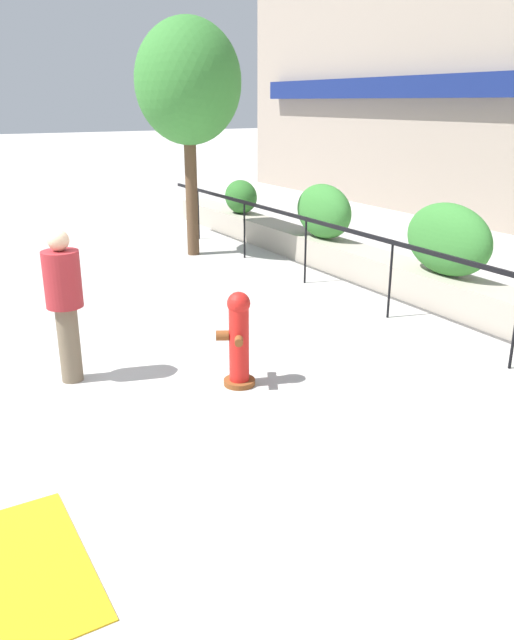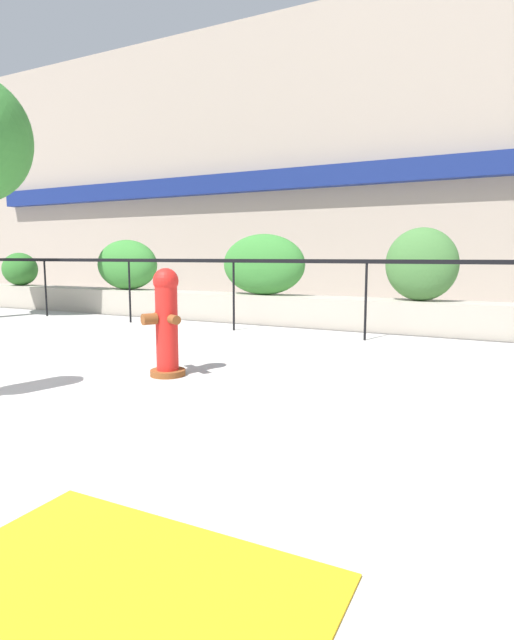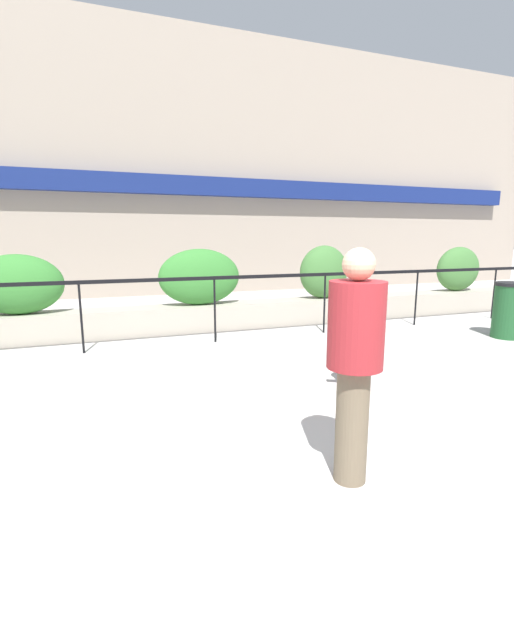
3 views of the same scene
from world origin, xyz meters
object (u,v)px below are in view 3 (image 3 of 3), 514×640
Objects in this scene: hedge_bush_3 at (324,272)px; fire_hydrant at (356,347)px; pedestrian at (355,353)px; hedge_bush_2 at (200,277)px; hedge_bush_1 at (17,285)px; hedge_bush_4 at (458,269)px; trash_bin at (509,310)px.

hedge_bush_3 reaches higher than fire_hydrant.
pedestrian reaches higher than hedge_bush_3.
fire_hydrant is (0.91, -4.09, -0.49)m from hedge_bush_2.
pedestrian reaches higher than hedge_bush_1.
hedge_bush_2 is 0.92× the size of pedestrian.
hedge_bush_1 is 6.41m from pedestrian.
hedge_bush_4 is 0.71× the size of pedestrian.
hedge_bush_4 is 6.91m from fire_hydrant.
hedge_bush_4 is at bearing 36.41° from fire_hydrant.
hedge_bush_3 is at bearing 0.00° from hedge_bush_2.
hedge_bush_2 is at bearing 102.55° from fire_hydrant.
trash_bin is at bearing -27.24° from hedge_bush_2.
hedge_bush_3 is at bearing 131.97° from trash_bin.
hedge_bush_3 is 4.50m from fire_hydrant.
hedge_bush_1 is 1.30× the size of hedge_bush_3.
hedge_bush_3 is 0.92× the size of hedge_bush_4.
pedestrian reaches higher than hedge_bush_4.
hedge_bush_2 is at bearing 180.00° from hedge_bush_4.
fire_hydrant is 1.07× the size of trash_bin.
pedestrian is at bearing -116.93° from hedge_bush_3.
hedge_bush_3 reaches higher than trash_bin.
hedge_bush_4 reaches higher than fire_hydrant.
pedestrian is (-6.61, -5.66, -0.05)m from hedge_bush_4.
trash_bin is (8.22, -2.61, -0.51)m from hedge_bush_1.
pedestrian is (-1.06, -1.58, 0.44)m from fire_hydrant.
pedestrian is at bearing -62.15° from hedge_bush_1.
fire_hydrant is at bearing -113.94° from hedge_bush_3.
fire_hydrant is at bearing -143.59° from hedge_bush_4.
hedge_bush_1 is 0.93× the size of hedge_bush_2.
hedge_bush_4 is at bearing 0.00° from hedge_bush_3.
fire_hydrant is (-5.54, -4.09, -0.49)m from hedge_bush_4.
hedge_bush_3 is (2.73, 0.00, 0.02)m from hedge_bush_2.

